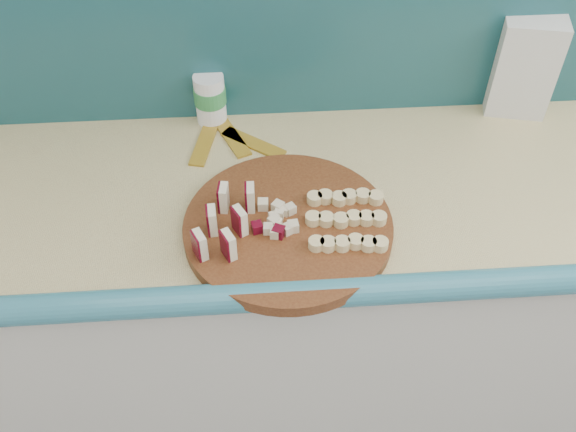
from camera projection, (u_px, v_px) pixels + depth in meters
The scene contains 9 objects.
kitchen_counter at pixel (397, 302), 1.77m from camera, with size 2.20×0.63×0.91m.
backsplash at pixel (411, 16), 1.47m from camera, with size 2.20×0.02×0.50m, color teal.
cutting_board at pixel (288, 227), 1.33m from camera, with size 0.43×0.43×0.03m, color #49210F.
apple_wedges at pixel (226, 220), 1.28m from camera, with size 0.12×0.17×0.06m.
apple_chunks at pixel (275, 219), 1.31m from camera, with size 0.07×0.07×0.02m.
banana_slices at pixel (346, 219), 1.31m from camera, with size 0.17×0.17×0.02m.
flour_bag at pixel (524, 65), 1.56m from camera, with size 0.14×0.10×0.25m, color silver.
canister at pixel (210, 98), 1.56m from camera, with size 0.08×0.08×0.13m.
banana_peel at pixel (230, 141), 1.54m from camera, with size 0.23×0.19×0.01m.
Camera 1 is at (-0.28, 0.46, 1.89)m, focal length 40.00 mm.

